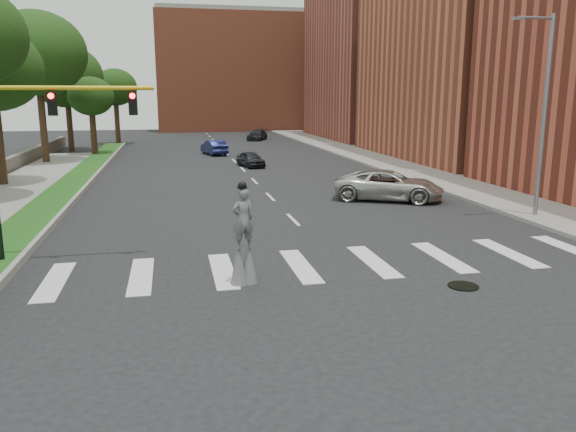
{
  "coord_description": "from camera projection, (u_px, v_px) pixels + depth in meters",
  "views": [
    {
      "loc": [
        -5.35,
        -16.45,
        5.58
      ],
      "look_at": [
        -1.68,
        1.12,
        1.7
      ],
      "focal_mm": 35.0,
      "sensor_mm": 36.0,
      "label": 1
    }
  ],
  "objects": [
    {
      "name": "ground_plane",
      "position": [
        346.0,
        273.0,
        17.99
      ],
      "size": [
        160.0,
        160.0,
        0.0
      ],
      "primitive_type": "plane",
      "color": "black",
      "rests_on": "ground"
    },
    {
      "name": "grass_median",
      "position": [
        71.0,
        185.0,
        34.79
      ],
      "size": [
        2.0,
        60.0,
        0.25
      ],
      "primitive_type": "cube",
      "color": "#194814",
      "rests_on": "ground"
    },
    {
      "name": "median_curb",
      "position": [
        89.0,
        184.0,
        35.0
      ],
      "size": [
        0.2,
        60.0,
        0.28
      ],
      "primitive_type": "cube",
      "color": "gray",
      "rests_on": "ground"
    },
    {
      "name": "sidewalk_right",
      "position": [
        401.0,
        166.0,
        44.39
      ],
      "size": [
        5.0,
        90.0,
        0.18
      ],
      "primitive_type": "cube",
      "color": "gray",
      "rests_on": "ground"
    },
    {
      "name": "manhole",
      "position": [
        463.0,
        286.0,
        16.67
      ],
      "size": [
        0.9,
        0.9,
        0.04
      ],
      "primitive_type": "cylinder",
      "color": "black",
      "rests_on": "ground"
    },
    {
      "name": "building_mid",
      "position": [
        487.0,
        19.0,
        48.56
      ],
      "size": [
        16.0,
        22.0,
        24.0
      ],
      "primitive_type": "cube",
      "color": "#B15137",
      "rests_on": "ground"
    },
    {
      "name": "building_far",
      "position": [
        384.0,
        60.0,
        71.94
      ],
      "size": [
        16.0,
        22.0,
        20.0
      ],
      "primitive_type": "cube",
      "color": "#9F473A",
      "rests_on": "ground"
    },
    {
      "name": "building_backdrop",
      "position": [
        238.0,
        74.0,
        91.91
      ],
      "size": [
        26.0,
        14.0,
        18.0
      ],
      "primitive_type": "cube",
      "color": "#B15137",
      "rests_on": "ground"
    },
    {
      "name": "streetlight",
      "position": [
        543.0,
        111.0,
        24.87
      ],
      "size": [
        2.05,
        0.2,
        9.0
      ],
      "color": "slate",
      "rests_on": "ground"
    },
    {
      "name": "traffic_signal",
      "position": [
        30.0,
        140.0,
        18.02
      ],
      "size": [
        5.3,
        0.23,
        6.2
      ],
      "color": "black",
      "rests_on": "ground"
    },
    {
      "name": "stilt_performer",
      "position": [
        243.0,
        243.0,
        16.68
      ],
      "size": [
        0.83,
        0.62,
        3.12
      ],
      "rotation": [
        0.0,
        0.0,
        3.42
      ],
      "color": "#302013",
      "rests_on": "ground"
    },
    {
      "name": "suv_crossing",
      "position": [
        389.0,
        185.0,
        30.3
      ],
      "size": [
        6.38,
        4.99,
        1.61
      ],
      "primitive_type": "imported",
      "rotation": [
        0.0,
        0.0,
        1.11
      ],
      "color": "#BBB8B0",
      "rests_on": "ground"
    },
    {
      "name": "car_near",
      "position": [
        251.0,
        159.0,
        44.43
      ],
      "size": [
        2.17,
        3.78,
        1.21
      ],
      "primitive_type": "imported",
      "rotation": [
        0.0,
        0.0,
        0.22
      ],
      "color": "black",
      "rests_on": "ground"
    },
    {
      "name": "car_mid",
      "position": [
        214.0,
        147.0,
        53.44
      ],
      "size": [
        2.43,
        4.54,
        1.42
      ],
      "primitive_type": "imported",
      "rotation": [
        0.0,
        0.0,
        3.37
      ],
      "color": "#151C4A",
      "rests_on": "ground"
    },
    {
      "name": "car_far",
      "position": [
        257.0,
        135.0,
        70.62
      ],
      "size": [
        3.46,
        4.79,
        1.29
      ],
      "primitive_type": "imported",
      "rotation": [
        0.0,
        0.0,
        -0.42
      ],
      "color": "black",
      "rests_on": "ground"
    },
    {
      "name": "tree_4",
      "position": [
        37.0,
        54.0,
        44.52
      ],
      "size": [
        7.82,
        7.82,
        12.15
      ],
      "color": "#302013",
      "rests_on": "ground"
    },
    {
      "name": "tree_5",
      "position": [
        66.0,
        76.0,
        55.13
      ],
      "size": [
        7.17,
        7.17,
        10.43
      ],
      "color": "#302013",
      "rests_on": "ground"
    },
    {
      "name": "tree_6",
      "position": [
        91.0,
        97.0,
        51.24
      ],
      "size": [
        4.14,
        4.14,
        7.23
      ],
      "color": "#302013",
      "rests_on": "ground"
    },
    {
      "name": "tree_7",
      "position": [
        115.0,
        88.0,
        63.49
      ],
      "size": [
        4.89,
        4.89,
        8.53
      ],
      "color": "#302013",
      "rests_on": "ground"
    }
  ]
}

